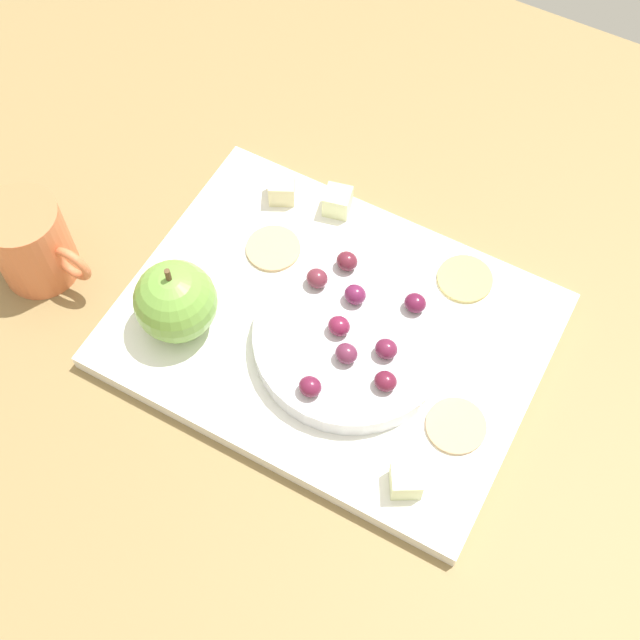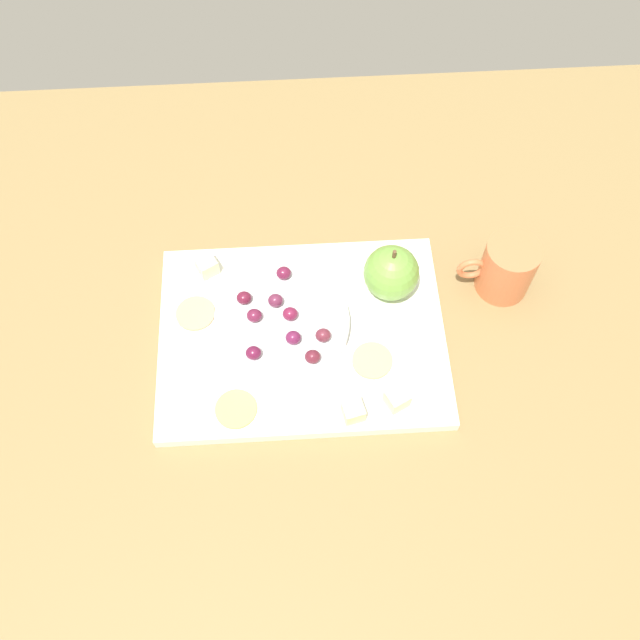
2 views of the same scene
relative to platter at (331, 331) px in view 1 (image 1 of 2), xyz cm
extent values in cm
cube|color=olive|center=(2.50, 0.70, -3.04)|extent=(137.23, 98.36, 4.33)
cube|color=white|center=(0.00, 0.00, 0.00)|extent=(37.02, 27.73, 1.75)
cylinder|color=silver|center=(2.26, -0.82, 1.93)|extent=(17.39, 17.39, 2.11)
sphere|color=#6FA440|center=(-12.02, -6.15, 4.53)|extent=(7.32, 7.32, 7.32)
cylinder|color=brown|center=(-12.02, -6.15, 8.79)|extent=(0.50, 0.50, 1.20)
cube|color=beige|center=(12.31, -10.26, 2.11)|extent=(3.38, 3.38, 2.47)
cube|color=beige|center=(-11.09, 10.49, 2.11)|extent=(3.33, 3.33, 2.47)
cube|color=beige|center=(-5.65, 11.77, 2.11)|extent=(2.98, 2.98, 2.47)
cylinder|color=tan|center=(-8.73, 4.66, 1.07)|extent=(5.14, 5.14, 0.40)
cylinder|color=tan|center=(8.55, 10.22, 1.07)|extent=(5.14, 5.14, 0.40)
cylinder|color=tan|center=(13.84, -3.57, 1.07)|extent=(5.14, 5.14, 0.40)
ellipsoid|color=maroon|center=(-1.14, 5.04, 3.88)|extent=(1.95, 1.75, 1.79)
ellipsoid|color=maroon|center=(1.36, -1.18, 3.85)|extent=(1.95, 1.75, 1.72)
ellipsoid|color=maroon|center=(-2.62, 2.15, 3.89)|extent=(1.95, 1.75, 1.81)
ellipsoid|color=#652641|center=(3.17, -3.25, 3.88)|extent=(1.95, 1.75, 1.79)
ellipsoid|color=#5E1736|center=(6.11, 4.06, 3.83)|extent=(1.95, 1.75, 1.69)
ellipsoid|color=maroon|center=(5.92, -1.22, 3.85)|extent=(1.95, 1.75, 1.72)
ellipsoid|color=maroon|center=(1.97, -7.39, 3.85)|extent=(1.95, 1.75, 1.73)
ellipsoid|color=#671D44|center=(1.12, 2.27, 3.89)|extent=(1.95, 1.75, 1.81)
ellipsoid|color=maroon|center=(7.21, -3.95, 3.80)|extent=(1.95, 1.75, 1.63)
cylinder|color=#DB7144|center=(-27.67, -6.77, 3.43)|extent=(7.19, 7.19, 8.61)
torus|color=#DB7144|center=(-22.88, -6.84, 3.43)|extent=(4.01, 0.86, 4.00)
camera|label=1|loc=(17.45, -34.01, 68.70)|focal=48.70mm
camera|label=2|loc=(0.22, 43.01, 81.53)|focal=39.55mm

